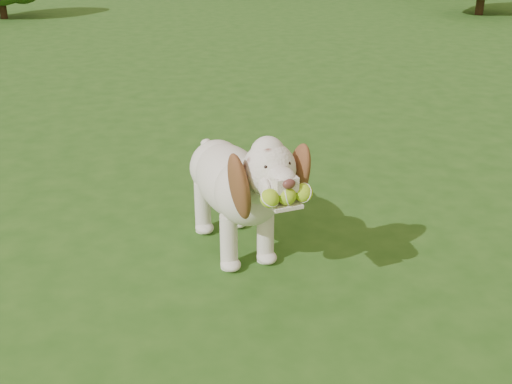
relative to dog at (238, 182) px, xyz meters
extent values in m
plane|color=#224C15|center=(0.50, 0.63, -0.46)|extent=(80.00, 80.00, 0.00)
ellipsoid|color=silver|center=(-0.03, 0.11, -0.04)|extent=(0.54, 0.80, 0.39)
ellipsoid|color=silver|center=(0.04, -0.15, 0.00)|extent=(0.46, 0.46, 0.37)
ellipsoid|color=silver|center=(-0.09, 0.36, -0.05)|extent=(0.42, 0.42, 0.34)
cylinder|color=silver|center=(0.08, -0.29, 0.10)|extent=(0.27, 0.34, 0.29)
sphere|color=silver|center=(0.11, -0.43, 0.25)|extent=(0.32, 0.32, 0.26)
sphere|color=silver|center=(0.11, -0.41, 0.32)|extent=(0.21, 0.21, 0.17)
cube|color=silver|center=(0.15, -0.57, 0.24)|extent=(0.15, 0.18, 0.07)
ellipsoid|color=#592D28|center=(0.17, -0.65, 0.26)|extent=(0.07, 0.05, 0.05)
cube|color=silver|center=(0.15, -0.59, 0.14)|extent=(0.18, 0.20, 0.02)
ellipsoid|color=brown|center=(-0.04, -0.46, 0.17)|extent=(0.18, 0.28, 0.41)
ellipsoid|color=brown|center=(0.26, -0.38, 0.17)|extent=(0.20, 0.25, 0.41)
cylinder|color=silver|center=(-0.13, 0.51, -0.01)|extent=(0.11, 0.20, 0.15)
cylinder|color=silver|center=(-0.07, -0.16, -0.29)|extent=(0.12, 0.12, 0.33)
cylinder|color=silver|center=(0.14, -0.10, -0.29)|extent=(0.12, 0.12, 0.33)
cylinder|color=silver|center=(-0.19, 0.31, -0.29)|extent=(0.12, 0.12, 0.33)
cylinder|color=silver|center=(0.02, 0.37, -0.29)|extent=(0.12, 0.12, 0.33)
sphere|color=#97CE1E|center=(0.08, -0.65, 0.19)|extent=(0.11, 0.11, 0.09)
sphere|color=#97CE1E|center=(0.16, -0.63, 0.19)|extent=(0.11, 0.11, 0.09)
sphere|color=#97CE1E|center=(0.25, -0.61, 0.19)|extent=(0.11, 0.11, 0.09)
cylinder|color=#382314|center=(-3.36, 9.13, -0.25)|extent=(0.13, 0.13, 0.41)
cylinder|color=#382314|center=(5.41, 8.46, -0.21)|extent=(0.15, 0.15, 0.49)
camera|label=1|loc=(-0.32, -3.30, 1.42)|focal=45.00mm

